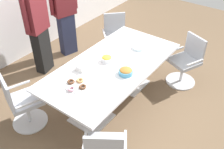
% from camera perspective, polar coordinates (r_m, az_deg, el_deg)
% --- Properties ---
extents(ground_plane, '(10.00, 10.00, 0.01)m').
position_cam_1_polar(ground_plane, '(4.60, 0.00, -5.53)').
color(ground_plane, brown).
extents(conference_table, '(2.40, 1.20, 0.75)m').
position_cam_1_polar(conference_table, '(4.20, 0.00, 0.82)').
color(conference_table, silver).
rests_on(conference_table, ground).
extents(office_chair_1, '(0.71, 0.71, 0.91)m').
position_cam_1_polar(office_chair_1, '(4.95, 15.70, 2.41)').
color(office_chair_1, silver).
rests_on(office_chair_1, ground).
extents(office_chair_2, '(0.76, 0.76, 0.91)m').
position_cam_1_polar(office_chair_2, '(5.52, 0.79, 7.73)').
color(office_chair_2, silver).
rests_on(office_chair_2, ground).
extents(office_chair_3, '(0.69, 0.69, 0.91)m').
position_cam_1_polar(office_chair_3, '(4.15, -18.93, -6.09)').
color(office_chair_3, silver).
rests_on(office_chair_3, ground).
extents(person_standing_1, '(0.61, 0.32, 1.82)m').
position_cam_1_polar(person_standing_1, '(4.99, -15.81, 10.08)').
color(person_standing_1, black).
rests_on(person_standing_1, ground).
extents(person_standing_2, '(0.61, 0.32, 1.86)m').
position_cam_1_polar(person_standing_2, '(5.47, -10.25, 13.55)').
color(person_standing_2, '#232842').
rests_on(person_standing_2, ground).
extents(snack_bowl_pretzels, '(0.21, 0.21, 0.10)m').
position_cam_1_polar(snack_bowl_pretzels, '(3.90, 3.01, 0.68)').
color(snack_bowl_pretzels, '#4C9EC6').
rests_on(snack_bowl_pretzels, conference_table).
extents(snack_bowl_chips_yellow, '(0.18, 0.18, 0.11)m').
position_cam_1_polar(snack_bowl_chips_yellow, '(4.17, -1.12, 3.46)').
color(snack_bowl_chips_yellow, white).
rests_on(snack_bowl_chips_yellow, conference_table).
extents(donut_platter, '(0.32, 0.32, 0.04)m').
position_cam_1_polar(donut_platter, '(3.72, -7.75, -2.28)').
color(donut_platter, white).
rests_on(donut_platter, conference_table).
extents(plate_stack, '(0.22, 0.22, 0.04)m').
position_cam_1_polar(plate_stack, '(4.54, 5.80, 5.80)').
color(plate_stack, white).
rests_on(plate_stack, conference_table).
extents(napkin_pile, '(0.15, 0.15, 0.08)m').
position_cam_1_polar(napkin_pile, '(4.01, -6.54, 1.49)').
color(napkin_pile, white).
rests_on(napkin_pile, conference_table).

